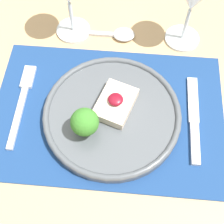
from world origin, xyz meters
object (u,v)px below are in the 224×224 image
object	(u,v)px
dinner_plate	(111,114)
spoon	(115,34)
fork	(23,99)
knife	(194,124)

from	to	relation	value
dinner_plate	spoon	size ratio (longest dim) A/B	1.52
fork	knife	size ratio (longest dim) A/B	1.00
spoon	dinner_plate	bearing A→B (deg)	-91.26
fork	knife	distance (m)	0.34
fork	dinner_plate	bearing A→B (deg)	-8.13
dinner_plate	fork	world-z (taller)	dinner_plate
knife	spoon	bearing A→B (deg)	128.40
fork	spoon	world-z (taller)	spoon
knife	spoon	size ratio (longest dim) A/B	1.09
fork	knife	xyz separation A→B (m)	(0.34, -0.03, 0.00)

